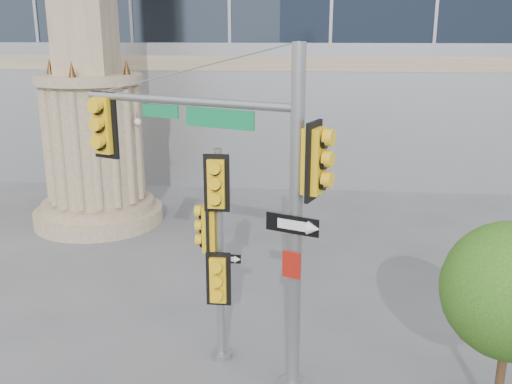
{
  "coord_description": "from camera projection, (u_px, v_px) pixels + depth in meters",
  "views": [
    {
      "loc": [
        1.27,
        -9.42,
        6.51
      ],
      "look_at": [
        0.19,
        2.0,
        3.23
      ],
      "focal_mm": 40.0,
      "sensor_mm": 36.0,
      "label": 1
    }
  ],
  "objects": [
    {
      "name": "secondary_signal_pole",
      "position": [
        216.0,
        242.0,
        10.97
      ],
      "size": [
        0.75,
        0.56,
        4.39
      ],
      "rotation": [
        0.0,
        0.0,
        -0.01
      ],
      "color": "slate",
      "rests_on": "ground"
    },
    {
      "name": "ground",
      "position": [
        236.0,
        382.0,
        10.92
      ],
      "size": [
        120.0,
        120.0,
        0.0
      ],
      "primitive_type": "plane",
      "color": "#545456",
      "rests_on": "ground"
    },
    {
      "name": "main_signal_pole",
      "position": [
        237.0,
        181.0,
        10.13
      ],
      "size": [
        4.66,
        2.21,
        6.33
      ],
      "rotation": [
        0.0,
        0.0,
        -0.38
      ],
      "color": "slate",
      "rests_on": "ground"
    },
    {
      "name": "monument",
      "position": [
        87.0,
        61.0,
        18.56
      ],
      "size": [
        4.4,
        4.4,
        16.6
      ],
      "color": "gray",
      "rests_on": "ground"
    }
  ]
}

